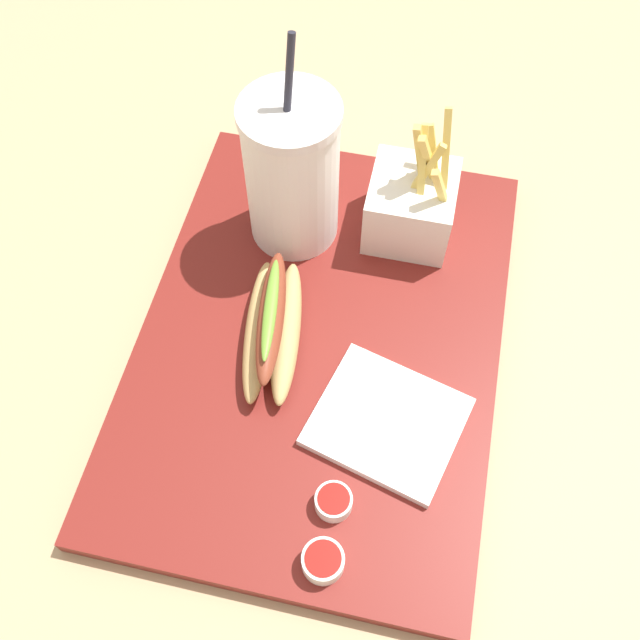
% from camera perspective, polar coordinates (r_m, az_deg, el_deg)
% --- Properties ---
extents(ground_plane, '(2.40, 2.40, 0.02)m').
position_cam_1_polar(ground_plane, '(0.73, 0.00, -2.43)').
color(ground_plane, tan).
extents(food_tray, '(0.48, 0.34, 0.02)m').
position_cam_1_polar(food_tray, '(0.71, 0.00, -1.66)').
color(food_tray, maroon).
rests_on(food_tray, ground_plane).
extents(soda_cup, '(0.10, 0.10, 0.23)m').
position_cam_1_polar(soda_cup, '(0.71, -2.22, 11.49)').
color(soda_cup, white).
rests_on(soda_cup, food_tray).
extents(fries_basket, '(0.09, 0.09, 0.14)m').
position_cam_1_polar(fries_basket, '(0.75, 7.22, 9.01)').
color(fries_basket, white).
rests_on(fries_basket, food_tray).
extents(hot_dog_1, '(0.16, 0.07, 0.06)m').
position_cam_1_polar(hot_dog_1, '(0.68, -3.77, -0.49)').
color(hot_dog_1, tan).
rests_on(hot_dog_1, food_tray).
extents(ketchup_cup_1, '(0.03, 0.03, 0.02)m').
position_cam_1_polar(ketchup_cup_1, '(0.61, 0.24, -18.44)').
color(ketchup_cup_1, white).
rests_on(ketchup_cup_1, food_tray).
extents(ketchup_cup_2, '(0.03, 0.03, 0.02)m').
position_cam_1_polar(ketchup_cup_2, '(0.63, 1.08, -14.08)').
color(ketchup_cup_2, white).
rests_on(ketchup_cup_2, food_tray).
extents(napkin_stack, '(0.14, 0.15, 0.01)m').
position_cam_1_polar(napkin_stack, '(0.66, 5.33, -7.97)').
color(napkin_stack, white).
rests_on(napkin_stack, food_tray).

